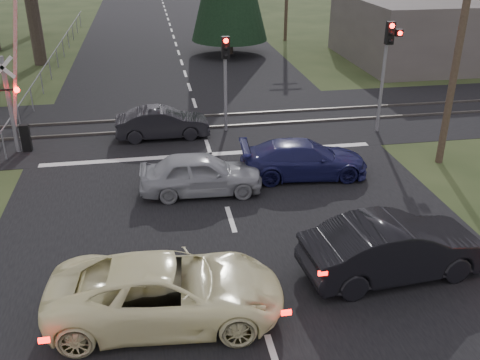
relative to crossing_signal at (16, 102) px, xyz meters
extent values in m
plane|color=#263417|center=(7.27, -9.79, -2.06)|extent=(120.00, 120.00, 0.00)
cube|color=black|center=(7.27, 0.21, -2.05)|extent=(14.00, 100.00, 0.01)
cube|color=black|center=(7.27, 2.21, -2.05)|extent=(120.00, 8.00, 0.01)
cube|color=silver|center=(7.27, -1.59, -2.05)|extent=(13.00, 0.35, 0.00)
cube|color=#59544C|center=(7.27, 1.41, -2.01)|extent=(120.00, 0.12, 0.10)
cube|color=#59544C|center=(7.27, 3.01, -2.01)|extent=(120.00, 0.12, 0.10)
cylinder|color=slate|center=(-0.23, 0.01, -0.16)|extent=(0.18, 0.18, 3.80)
cube|color=white|center=(-0.23, -0.09, 1.34)|extent=(0.88, 0.03, 0.88)
cube|color=white|center=(-0.23, -0.09, 1.34)|extent=(0.88, 0.03, 0.88)
cube|color=black|center=(-0.23, -0.07, 0.49)|extent=(0.90, 0.06, 0.06)
sphere|color=#FF0C07|center=(0.15, -0.14, 0.49)|extent=(0.22, 0.22, 0.22)
cube|color=black|center=(0.12, 0.01, -1.51)|extent=(0.35, 0.25, 1.10)
cube|color=red|center=(0.32, 0.01, 1.94)|extent=(1.16, 0.10, 5.93)
cylinder|color=slate|center=(14.77, -0.19, -0.16)|extent=(0.14, 0.14, 3.80)
cube|color=black|center=(14.77, -0.37, 2.19)|extent=(0.32, 0.24, 0.90)
sphere|color=#FF0C07|center=(14.77, -0.50, 2.49)|extent=(0.20, 0.20, 0.20)
sphere|color=black|center=(14.77, -0.50, 2.19)|extent=(0.18, 0.18, 0.18)
sphere|color=black|center=(14.77, -0.50, 1.89)|extent=(0.18, 0.18, 0.18)
cube|color=black|center=(15.15, -0.37, 2.19)|extent=(0.28, 0.22, 0.28)
sphere|color=#FF0C07|center=(15.15, -0.49, 2.19)|extent=(0.18, 0.18, 0.18)
cylinder|color=slate|center=(8.27, 1.01, -0.46)|extent=(0.14, 0.14, 3.20)
cube|color=black|center=(8.27, 0.83, 1.59)|extent=(0.32, 0.24, 0.90)
sphere|color=#FF0C07|center=(8.27, 0.70, 1.89)|extent=(0.20, 0.20, 0.20)
sphere|color=black|center=(8.27, 0.70, 1.59)|extent=(0.18, 0.18, 0.18)
sphere|color=black|center=(8.27, 0.70, 1.29)|extent=(0.18, 0.18, 0.18)
cylinder|color=#4C3D2D|center=(15.77, -3.79, 2.44)|extent=(0.26, 0.26, 9.00)
cylinder|color=#473D33|center=(-1.73, 15.21, 0.64)|extent=(0.80, 0.80, 5.40)
cylinder|color=#473D33|center=(-3.73, 26.21, 0.64)|extent=(0.80, 0.80, 5.40)
cylinder|color=#473D33|center=(10.77, 16.21, -1.06)|extent=(0.50, 0.50, 2.00)
cube|color=#59514C|center=(25.27, 12.21, -0.06)|extent=(14.00, 10.00, 4.00)
imported|color=beige|center=(5.17, -11.00, -1.32)|extent=(5.47, 2.85, 1.47)
imported|color=black|center=(10.94, -10.29, -1.27)|extent=(4.91, 2.09, 1.57)
imported|color=gray|center=(6.59, -4.80, -1.36)|extent=(4.14, 1.82, 1.39)
imported|color=#18194A|center=(10.32, -4.11, -1.40)|extent=(4.65, 2.18, 1.31)
imported|color=black|center=(5.52, 0.62, -1.42)|extent=(3.89, 1.38, 1.28)
camera|label=1|loc=(5.14, -20.90, 6.12)|focal=40.00mm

